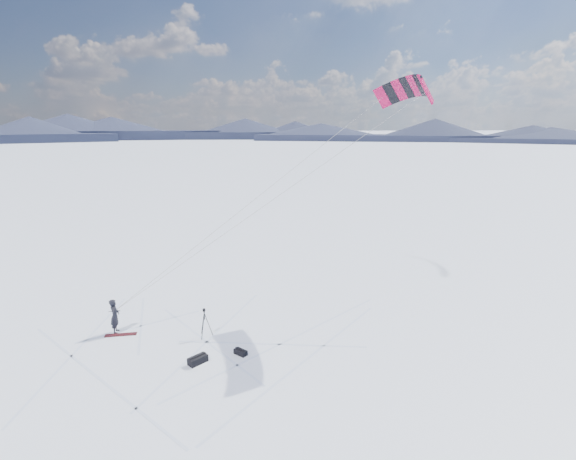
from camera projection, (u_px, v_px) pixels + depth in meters
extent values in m
plane|color=white|center=(174.00, 355.00, 19.06)|extent=(1800.00, 1800.00, 0.00)
cube|color=#171C31|center=(516.00, 138.00, 286.26)|extent=(142.83, 132.24, 4.11)
cone|color=#171C31|center=(516.00, 135.00, 285.76)|extent=(90.28, 90.28, 8.00)
cube|color=#171C31|center=(382.00, 137.00, 319.71)|extent=(155.14, 103.25, 4.11)
cone|color=#171C31|center=(383.00, 134.00, 319.21)|extent=(84.80, 84.80, 8.00)
cube|color=#171C31|center=(265.00, 137.00, 328.76)|extent=(154.88, 65.89, 4.11)
cone|color=#171C31|center=(265.00, 134.00, 328.26)|extent=(72.46, 72.46, 8.00)
cube|color=#171C31|center=(145.00, 137.00, 312.68)|extent=(154.88, 65.89, 4.11)
cone|color=#171C31|center=(145.00, 134.00, 312.18)|extent=(72.46, 72.46, 8.00)
cube|color=#171C31|center=(0.00, 139.00, 272.77)|extent=(155.14, 103.25, 4.11)
cube|color=silver|center=(15.00, 430.00, 14.36)|extent=(6.00, 0.12, 0.01)
cube|color=silver|center=(87.00, 385.00, 16.85)|extent=(3.52, 7.29, 0.01)
cube|color=silver|center=(139.00, 352.00, 19.35)|extent=(6.45, 7.79, 0.01)
cube|color=silver|center=(180.00, 326.00, 21.84)|extent=(11.66, 3.07, 0.01)
cube|color=silver|center=(215.00, 387.00, 16.70)|extent=(1.27, 5.91, 0.01)
cube|color=silver|center=(251.00, 353.00, 19.20)|extent=(6.52, 4.83, 0.01)
cube|color=silver|center=(280.00, 327.00, 21.69)|extent=(8.85, 4.87, 0.01)
cube|color=silver|center=(45.00, 425.00, 14.61)|extent=(0.79, 11.99, 0.01)
cube|color=silver|center=(111.00, 381.00, 17.11)|extent=(5.61, 2.36, 0.01)
imported|color=black|center=(117.00, 332.00, 21.18)|extent=(0.43, 0.66, 1.79)
cube|color=maroon|center=(121.00, 335.00, 20.88)|extent=(1.54, 0.33, 0.04)
cylinder|color=black|center=(209.00, 324.00, 20.65)|extent=(0.40, 0.04, 1.27)
cylinder|color=black|center=(203.00, 323.00, 20.75)|extent=(0.24, 0.35, 1.27)
cylinder|color=black|center=(203.00, 326.00, 20.44)|extent=(0.21, 0.37, 1.27)
cylinder|color=black|center=(204.00, 316.00, 20.50)|extent=(0.04, 0.04, 0.36)
cube|color=black|center=(204.00, 312.00, 20.44)|extent=(0.07, 0.07, 0.05)
cube|color=black|center=(204.00, 310.00, 20.42)|extent=(0.14, 0.10, 0.10)
cylinder|color=black|center=(204.00, 309.00, 20.51)|extent=(0.07, 0.10, 0.07)
cube|color=black|center=(198.00, 360.00, 18.38)|extent=(0.93, 0.82, 0.32)
cylinder|color=black|center=(198.00, 356.00, 18.33)|extent=(0.71, 0.53, 0.08)
cube|color=black|center=(241.00, 352.00, 19.08)|extent=(0.64, 0.66, 0.23)
cylinder|color=black|center=(240.00, 350.00, 19.05)|extent=(0.45, 0.49, 0.07)
cube|color=#C00D45|center=(427.00, 91.00, 20.08)|extent=(1.07, 0.62, 1.30)
cube|color=black|center=(427.00, 88.00, 20.56)|extent=(0.99, 0.67, 1.25)
cube|color=#C00D45|center=(424.00, 86.00, 21.10)|extent=(0.91, 0.69, 1.20)
cube|color=black|center=(420.00, 85.00, 21.67)|extent=(0.82, 0.70, 1.14)
cube|color=#C00D45|center=(414.00, 86.00, 22.26)|extent=(0.84, 0.70, 1.08)
cube|color=black|center=(407.00, 87.00, 22.83)|extent=(0.92, 0.70, 1.14)
cube|color=#C00D45|center=(400.00, 90.00, 23.38)|extent=(1.00, 0.68, 1.20)
cube|color=black|center=(391.00, 93.00, 23.89)|extent=(1.07, 0.64, 1.25)
cube|color=#C00D45|center=(383.00, 97.00, 24.33)|extent=(1.14, 0.58, 1.30)
cylinder|color=gray|center=(268.00, 203.00, 20.49)|extent=(15.52, 1.04, 10.67)
cylinder|color=gray|center=(259.00, 196.00, 22.61)|extent=(15.16, 3.52, 10.67)
cylinder|color=black|center=(114.00, 311.00, 20.90)|extent=(0.55, 0.07, 0.03)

